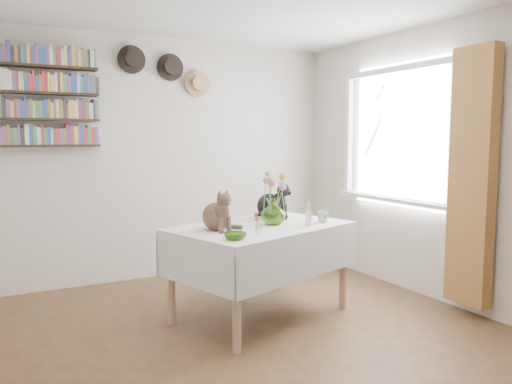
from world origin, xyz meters
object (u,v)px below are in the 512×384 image
dining_table (261,248)px  black_cat (269,199)px  tabby_cat (216,209)px  flower_vase (273,212)px  bookshelf_unit (41,97)px

dining_table → black_cat: (0.23, 0.27, 0.36)m
dining_table → tabby_cat: (-0.41, -0.02, 0.35)m
dining_table → flower_vase: flower_vase is taller
black_cat → flower_vase: (-0.12, -0.28, -0.07)m
dining_table → bookshelf_unit: 2.45m
tabby_cat → bookshelf_unit: (-1.07, 1.51, 0.92)m
dining_table → bookshelf_unit: size_ratio=1.63×
black_cat → bookshelf_unit: bearing=93.7°
tabby_cat → bookshelf_unit: bearing=117.3°
tabby_cat → black_cat: size_ratio=0.97×
flower_vase → bookshelf_unit: size_ratio=0.21×
tabby_cat → flower_vase: tabby_cat is taller
tabby_cat → black_cat: (0.65, 0.30, 0.01)m
tabby_cat → flower_vase: 0.53m
tabby_cat → bookshelf_unit: size_ratio=0.33×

